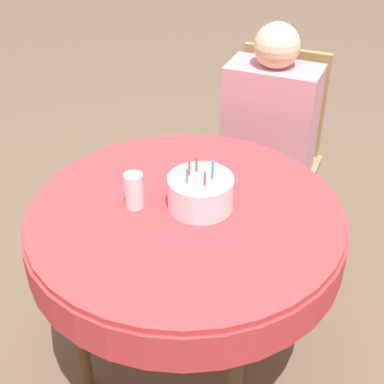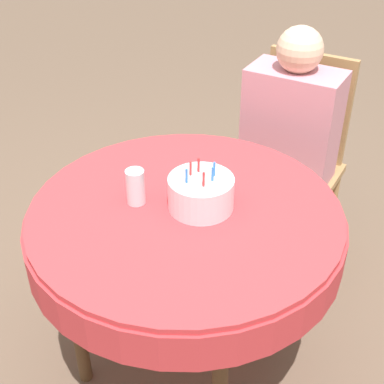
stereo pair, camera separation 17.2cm
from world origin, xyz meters
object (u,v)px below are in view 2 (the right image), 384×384
person (289,130)px  birthday_cake (201,193)px  chair (293,154)px  drinking_glass (136,187)px

person → birthday_cake: (-0.02, -0.78, 0.12)m
birthday_cake → chair: bearing=88.6°
birthday_cake → person: bearing=88.4°
chair → drinking_glass: 1.03m
birthday_cake → drinking_glass: (-0.20, -0.08, 0.01)m
birthday_cake → drinking_glass: size_ratio=1.77×
chair → birthday_cake: 0.93m
chair → person: (-0.00, -0.10, 0.18)m
chair → birthday_cake: (-0.02, -0.88, 0.29)m
person → birthday_cake: person is taller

